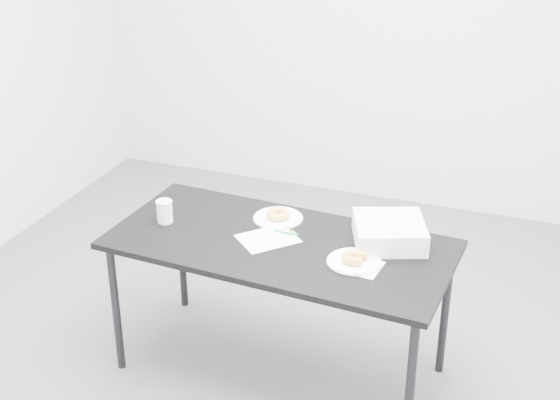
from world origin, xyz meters
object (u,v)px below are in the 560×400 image
(donut_near, at_px, (354,257))
(coffee_cup, at_px, (165,211))
(bakery_box, at_px, (389,232))
(table, at_px, (280,252))
(donut_far, at_px, (278,214))
(pen, at_px, (286,233))
(plate_far, at_px, (278,218))
(scorecard, at_px, (268,239))
(plate_near, at_px, (354,262))

(donut_near, relative_size, coffee_cup, 1.00)
(coffee_cup, height_order, bakery_box, coffee_cup)
(table, distance_m, donut_far, 0.25)
(pen, height_order, plate_far, pen)
(table, bearing_deg, coffee_cup, -175.96)
(scorecard, xyz_separation_m, pen, (0.06, 0.08, 0.01))
(bakery_box, bearing_deg, donut_far, 154.93)
(table, relative_size, plate_near, 6.74)
(pen, bearing_deg, bakery_box, 10.26)
(plate_near, distance_m, coffee_cup, 0.98)
(coffee_cup, bearing_deg, scorecard, 1.56)
(table, height_order, plate_near, plate_near)
(plate_near, height_order, coffee_cup, coffee_cup)
(bakery_box, bearing_deg, plate_far, 154.93)
(donut_far, bearing_deg, bakery_box, -4.33)
(table, distance_m, coffee_cup, 0.61)
(pen, xyz_separation_m, donut_far, (-0.09, 0.13, 0.02))
(plate_near, bearing_deg, pen, 158.01)
(scorecard, relative_size, plate_near, 1.08)
(plate_near, height_order, donut_near, donut_near)
(scorecard, bearing_deg, bakery_box, 59.64)
(donut_near, bearing_deg, donut_far, 148.65)
(pen, height_order, bakery_box, bakery_box)
(coffee_cup, distance_m, bakery_box, 1.09)
(bakery_box, bearing_deg, scorecard, 176.55)
(plate_far, xyz_separation_m, bakery_box, (0.57, -0.04, 0.05))
(donut_near, distance_m, plate_far, 0.55)
(coffee_cup, bearing_deg, pen, 8.63)
(scorecard, distance_m, plate_far, 0.21)
(plate_near, height_order, plate_far, plate_near)
(plate_near, relative_size, bakery_box, 0.77)
(plate_near, bearing_deg, donut_near, -90.00)
(plate_far, bearing_deg, donut_far, -153.43)
(scorecard, distance_m, plate_near, 0.45)
(pen, bearing_deg, coffee_cup, -172.03)
(pen, bearing_deg, plate_near, -22.65)
(donut_far, bearing_deg, coffee_cup, -155.98)
(scorecard, xyz_separation_m, bakery_box, (0.54, 0.17, 0.05))
(donut_far, xyz_separation_m, bakery_box, (0.57, -0.04, 0.03))
(coffee_cup, xyz_separation_m, bakery_box, (1.07, 0.18, -0.00))
(plate_far, bearing_deg, table, -67.11)
(scorecard, xyz_separation_m, donut_far, (-0.03, 0.21, 0.02))
(scorecard, bearing_deg, donut_near, 32.64)
(plate_far, height_order, donut_far, donut_far)
(scorecard, bearing_deg, coffee_cup, -136.09)
(scorecard, bearing_deg, table, 34.64)
(donut_near, bearing_deg, table, 169.96)
(donut_near, relative_size, bakery_box, 0.36)
(pen, height_order, coffee_cup, coffee_cup)
(table, xyz_separation_m, plate_far, (-0.09, 0.22, 0.06))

